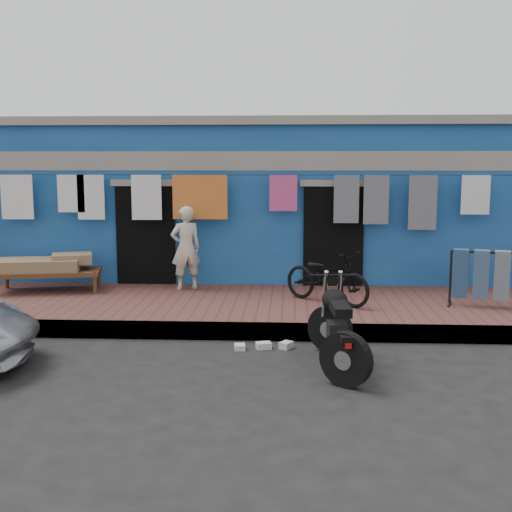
{
  "coord_description": "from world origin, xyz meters",
  "views": [
    {
      "loc": [
        0.49,
        -7.34,
        2.5
      ],
      "look_at": [
        0.0,
        2.0,
        1.15
      ],
      "focal_mm": 45.0,
      "sensor_mm": 36.0,
      "label": 1
    }
  ],
  "objects_px": {
    "jeans_rack": "(512,279)",
    "charpoy": "(50,274)",
    "bicycle": "(327,271)",
    "motorcycle": "(338,325)",
    "seated_person": "(186,248)"
  },
  "relations": [
    {
      "from": "charpoy",
      "to": "jeans_rack",
      "type": "height_order",
      "value": "jeans_rack"
    },
    {
      "from": "jeans_rack",
      "to": "motorcycle",
      "type": "bearing_deg",
      "value": -140.92
    },
    {
      "from": "seated_person",
      "to": "bicycle",
      "type": "height_order",
      "value": "seated_person"
    },
    {
      "from": "motorcycle",
      "to": "charpoy",
      "type": "height_order",
      "value": "motorcycle"
    },
    {
      "from": "bicycle",
      "to": "motorcycle",
      "type": "relative_size",
      "value": 0.94
    },
    {
      "from": "jeans_rack",
      "to": "charpoy",
      "type": "bearing_deg",
      "value": 172.48
    },
    {
      "from": "seated_person",
      "to": "jeans_rack",
      "type": "xyz_separation_m",
      "value": [
        5.33,
        -1.33,
        -0.29
      ]
    },
    {
      "from": "charpoy",
      "to": "jeans_rack",
      "type": "bearing_deg",
      "value": -7.52
    },
    {
      "from": "seated_person",
      "to": "bicycle",
      "type": "distance_m",
      "value": 2.7
    },
    {
      "from": "motorcycle",
      "to": "bicycle",
      "type": "bearing_deg",
      "value": 85.53
    },
    {
      "from": "bicycle",
      "to": "motorcycle",
      "type": "distance_m",
      "value": 2.62
    },
    {
      "from": "bicycle",
      "to": "motorcycle",
      "type": "xyz_separation_m",
      "value": [
        -0.02,
        -2.61,
        -0.23
      ]
    },
    {
      "from": "jeans_rack",
      "to": "seated_person",
      "type": "bearing_deg",
      "value": 165.98
    },
    {
      "from": "charpoy",
      "to": "motorcycle",
      "type": "bearing_deg",
      "value": -34.63
    },
    {
      "from": "bicycle",
      "to": "jeans_rack",
      "type": "relative_size",
      "value": 0.83
    }
  ]
}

